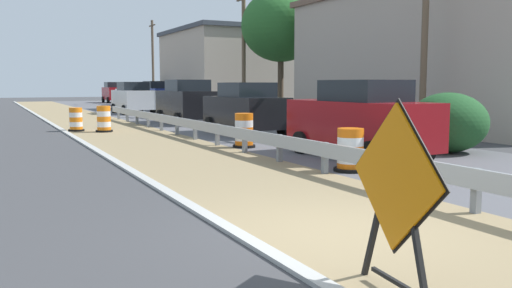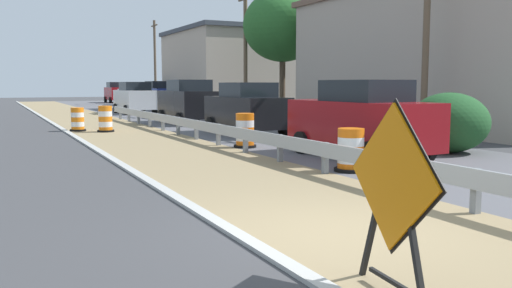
% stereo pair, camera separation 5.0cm
% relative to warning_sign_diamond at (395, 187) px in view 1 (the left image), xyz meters
% --- Properties ---
extents(ground_plane, '(160.00, 160.00, 0.00)m').
position_rel_warning_sign_diamond_xyz_m(ground_plane, '(0.79, 1.94, -1.03)').
color(ground_plane, '#3D3D3F').
extents(median_dirt_strip, '(3.87, 120.00, 0.01)m').
position_rel_warning_sign_diamond_xyz_m(median_dirt_strip, '(1.53, 1.94, -1.03)').
color(median_dirt_strip, '#8E7A56').
rests_on(median_dirt_strip, ground).
extents(curb_near_edge, '(0.20, 120.00, 0.11)m').
position_rel_warning_sign_diamond_xyz_m(curb_near_edge, '(-0.51, 1.94, -1.02)').
color(curb_near_edge, '#ADADA8').
rests_on(curb_near_edge, ground).
extents(warning_sign_diamond, '(0.21, 1.46, 1.86)m').
position_rel_warning_sign_diamond_xyz_m(warning_sign_diamond, '(0.00, 0.00, 0.00)').
color(warning_sign_diamond, black).
rests_on(warning_sign_diamond, ground).
extents(traffic_barrel_nearest, '(0.75, 0.75, 0.99)m').
position_rel_warning_sign_diamond_xyz_m(traffic_barrel_nearest, '(3.98, 6.01, -0.59)').
color(traffic_barrel_nearest, orange).
rests_on(traffic_barrel_nearest, ground).
extents(traffic_barrel_close, '(0.71, 0.71, 1.07)m').
position_rel_warning_sign_diamond_xyz_m(traffic_barrel_close, '(3.82, 11.29, -0.54)').
color(traffic_barrel_close, orange).
rests_on(traffic_barrel_close, ground).
extents(traffic_barrel_mid, '(0.69, 0.69, 1.08)m').
position_rel_warning_sign_diamond_xyz_m(traffic_barrel_mid, '(0.98, 18.84, -0.54)').
color(traffic_barrel_mid, orange).
rests_on(traffic_barrel_mid, ground).
extents(traffic_barrel_far, '(0.66, 0.66, 1.00)m').
position_rel_warning_sign_diamond_xyz_m(traffic_barrel_far, '(-0.00, 19.75, -0.58)').
color(traffic_barrel_far, orange).
rests_on(traffic_barrel_far, ground).
extents(car_lead_near_lane, '(2.03, 4.44, 2.04)m').
position_rel_warning_sign_diamond_xyz_m(car_lead_near_lane, '(5.75, 15.23, -0.01)').
color(car_lead_near_lane, black).
rests_on(car_lead_near_lane, ground).
extents(car_trailing_near_lane, '(2.18, 4.56, 2.21)m').
position_rel_warning_sign_diamond_xyz_m(car_trailing_near_lane, '(8.87, 37.85, 0.08)').
color(car_trailing_near_lane, navy).
rests_on(car_trailing_near_lane, ground).
extents(car_lead_far_lane, '(2.17, 4.38, 2.12)m').
position_rel_warning_sign_diamond_xyz_m(car_lead_far_lane, '(5.53, 32.34, 0.03)').
color(car_lead_far_lane, silver).
rests_on(car_lead_far_lane, ground).
extents(car_mid_far_lane, '(2.04, 4.12, 2.19)m').
position_rel_warning_sign_diamond_xyz_m(car_mid_far_lane, '(8.92, 54.15, 0.06)').
color(car_mid_far_lane, maroon).
rests_on(car_mid_far_lane, ground).
extents(car_trailing_far_lane, '(2.11, 4.60, 2.09)m').
position_rel_warning_sign_diamond_xyz_m(car_trailing_far_lane, '(5.57, 7.73, 0.02)').
color(car_trailing_far_lane, maroon).
rests_on(car_trailing_far_lane, ground).
extents(car_distant_a, '(2.02, 4.54, 2.08)m').
position_rel_warning_sign_diamond_xyz_m(car_distant_a, '(8.91, 47.10, 0.01)').
color(car_distant_a, silver).
rests_on(car_distant_a, ground).
extents(car_distant_b, '(2.18, 4.57, 2.20)m').
position_rel_warning_sign_diamond_xyz_m(car_distant_b, '(5.73, 22.03, 0.07)').
color(car_distant_b, black).
rests_on(car_distant_b, ground).
extents(roadside_shop_near, '(7.38, 14.97, 6.40)m').
position_rel_warning_sign_diamond_xyz_m(roadside_shop_near, '(15.41, 14.54, 2.18)').
color(roadside_shop_near, '#AD9E8E').
rests_on(roadside_shop_near, ground).
extents(roadside_shop_far, '(7.29, 10.43, 6.11)m').
position_rel_warning_sign_diamond_xyz_m(roadside_shop_far, '(13.05, 34.34, 2.04)').
color(roadside_shop_far, '#AD9E8E').
rests_on(roadside_shop_far, ground).
extents(utility_pole_near, '(0.24, 1.80, 7.68)m').
position_rel_warning_sign_diamond_xyz_m(utility_pole_near, '(10.71, 10.78, 2.97)').
color(utility_pole_near, brown).
rests_on(utility_pole_near, ground).
extents(utility_pole_mid, '(0.24, 1.80, 7.59)m').
position_rel_warning_sign_diamond_xyz_m(utility_pole_mid, '(10.82, 26.00, 2.92)').
color(utility_pole_mid, brown).
rests_on(utility_pole_mid, ground).
extents(utility_pole_far, '(0.24, 1.80, 8.10)m').
position_rel_warning_sign_diamond_xyz_m(utility_pole_far, '(11.36, 47.66, 3.18)').
color(utility_pole_far, brown).
rests_on(utility_pole_far, ground).
extents(bush_roadside, '(2.27, 2.27, 1.74)m').
position_rel_warning_sign_diamond_xyz_m(bush_roadside, '(8.59, 7.54, -0.16)').
color(bush_roadside, '#1E4C23').
rests_on(bush_roadside, ground).
extents(tree_roadside, '(4.76, 4.76, 7.60)m').
position_rel_warning_sign_diamond_xyz_m(tree_roadside, '(12.66, 24.66, 4.41)').
color(tree_roadside, '#4C3D2D').
rests_on(tree_roadside, ground).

